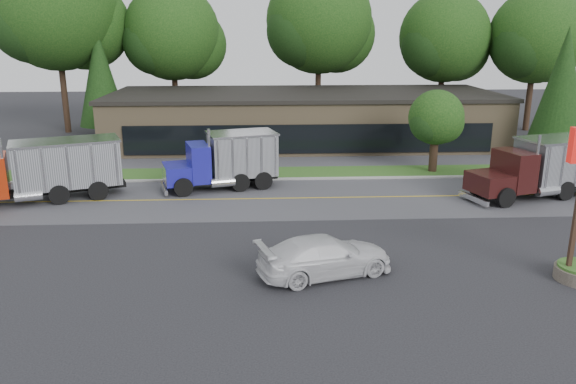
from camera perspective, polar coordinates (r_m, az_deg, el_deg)
The scene contains 19 objects.
ground at distance 23.78m, azimuth 1.63°, elevation -6.88°, with size 140.00×140.00×0.00m, color #313136.
road at distance 32.24m, azimuth 0.39°, elevation -0.65°, with size 60.00×8.00×0.02m, color #56565B.
center_line at distance 32.24m, azimuth 0.39°, elevation -0.65°, with size 60.00×0.12×0.01m, color gold.
curb at distance 36.28m, azimuth 0.02°, elevation 1.25°, with size 60.00×0.30×0.12m, color #9E9E99.
grass_verge at distance 38.02m, azimuth -0.12°, elevation 1.94°, with size 60.00×3.40×0.03m, color #26551D.
far_parking at distance 42.88m, azimuth -0.44°, elevation 3.56°, with size 60.00×7.00×0.02m, color #56565B.
strip_mall at distance 48.53m, azimuth 1.63°, elevation 7.42°, with size 32.00×12.00×4.00m, color #8B7455.
tree_far_a at distance 56.93m, azimuth -22.30°, elevation 16.35°, with size 11.76×11.07×16.77m.
tree_far_b at distance 56.53m, azimuth -11.50°, elevation 15.16°, with size 9.56×9.00×13.63m.
tree_far_c at distance 56.28m, azimuth 3.32°, elevation 16.51°, with size 10.72×10.09×15.29m.
tree_far_d at distance 57.80m, azimuth 15.69°, elevation 14.51°, with size 9.12×8.59×13.02m.
tree_far_e at distance 58.95m, azimuth 23.94°, elevation 13.85°, with size 9.20×8.66×13.12m.
evergreen_left at distance 53.90m, azimuth -18.53°, elevation 11.05°, with size 4.27×4.27×9.71m.
evergreen_right at distance 45.56m, azimuth 26.06°, elevation 9.47°, with size 4.25×4.25×9.67m.
tree_verge at distance 39.15m, azimuth 14.86°, elevation 7.08°, with size 3.89×3.66×5.55m.
dump_truck_red at distance 34.27m, azimuth -23.74°, elevation 2.11°, with size 10.03×5.79×3.36m.
dump_truck_blue at distance 34.27m, azimuth -6.22°, elevation 3.36°, with size 7.17×4.27×3.36m.
dump_truck_maroon at distance 35.48m, azimuth 24.56°, elevation 2.44°, with size 8.56×4.72×3.36m.
rally_car at distance 22.15m, azimuth 3.80°, elevation -6.50°, with size 2.19×5.38×1.56m, color silver.
Camera 1 is at (-1.77, -21.83, 9.26)m, focal length 35.00 mm.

